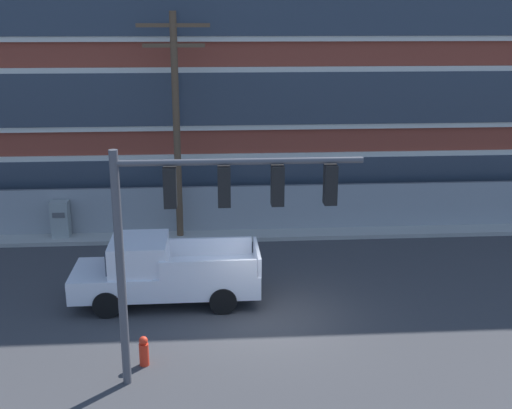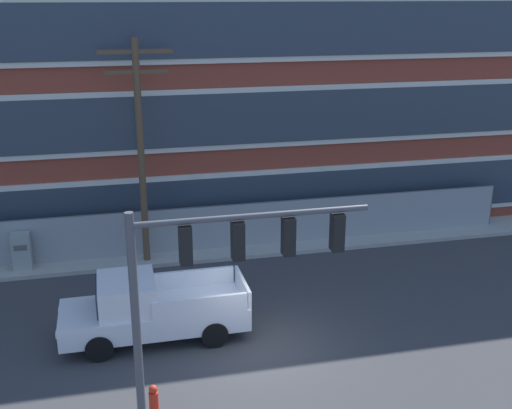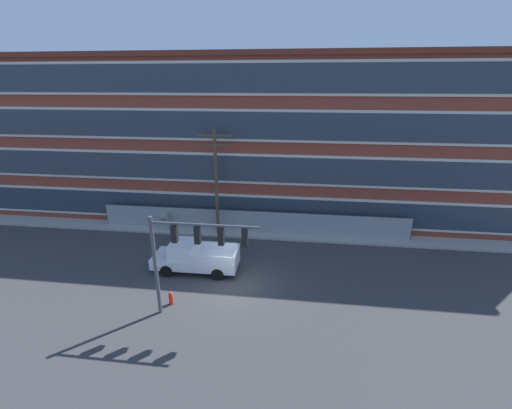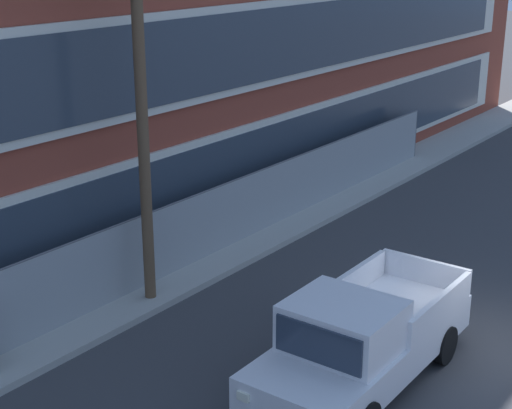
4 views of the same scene
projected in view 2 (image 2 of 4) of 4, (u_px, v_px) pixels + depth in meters
ground_plane at (259, 348)px, 19.05m from camera, size 160.00×160.00×0.00m
sidewalk_building_side at (216, 251)px, 25.98m from camera, size 80.00×1.93×0.16m
brick_mill_building at (111, 65)px, 27.90m from camera, size 55.22×9.24×14.01m
chain_link_fence at (212, 229)px, 25.76m from camera, size 25.19×0.06×1.98m
traffic_signal_mast at (219, 266)px, 14.44m from camera, size 5.52×0.43×5.61m
pickup_truck_white at (150, 309)px, 19.34m from camera, size 5.64×2.23×2.01m
utility_pole_near_corner at (140, 143)px, 23.50m from camera, size 2.64×0.26×8.57m
electrical_cabinet at (22, 253)px, 23.94m from camera, size 0.67×0.55×1.57m
fire_hydrant at (154, 399)px, 16.01m from camera, size 0.24×0.24×0.78m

